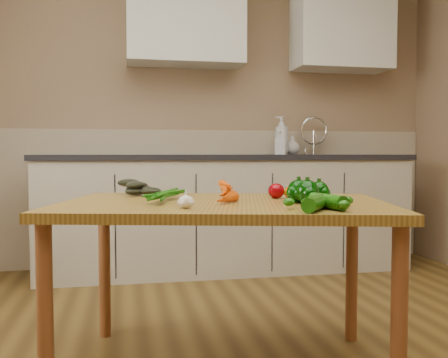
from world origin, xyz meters
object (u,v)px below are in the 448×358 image
leafy_greens (140,185)px  pepper_a (298,191)px  tomato_c (310,193)px  soap_bottle_a (282,135)px  table (224,221)px  garlic_bulb (186,202)px  zucchini_a (328,201)px  pepper_b (319,192)px  soap_bottle_c (292,145)px  zucchini_b (316,203)px  tomato_a (276,191)px  carrot_bunch (207,193)px  pepper_c (307,192)px  soap_bottle_b (280,143)px  tomato_b (291,192)px

leafy_greens → pepper_a: bearing=-38.1°
pepper_a → tomato_c: (0.10, 0.12, -0.02)m
soap_bottle_a → table: bearing=23.9°
leafy_greens → garlic_bulb: bearing=-76.1°
zucchini_a → pepper_b: bearing=74.9°
soap_bottle_c → zucchini_b: size_ratio=0.79×
tomato_a → tomato_c: size_ratio=1.14×
carrot_bunch → pepper_c: size_ratio=2.65×
soap_bottle_b → garlic_bulb: soap_bottle_b is taller
soap_bottle_c → garlic_bulb: (-1.15, -2.16, -0.24)m
soap_bottle_a → soap_bottle_c: (0.11, 0.06, -0.08)m
leafy_greens → pepper_a: 0.79m
pepper_a → zucchini_a: size_ratio=0.52×
pepper_b → tomato_a: bearing=126.0°
soap_bottle_c → tomato_b: 1.99m
garlic_bulb → soap_bottle_c: bearing=62.1°
carrot_bunch → tomato_a: size_ratio=3.40×
tomato_a → zucchini_a: tomato_a is taller
pepper_a → pepper_c: 0.05m
pepper_a → pepper_b: 0.10m
leafy_greens → zucchini_b: bearing=-52.4°
tomato_a → pepper_a: bearing=-81.2°
pepper_b → zucchini_b: bearing=-113.8°
soap_bottle_c → pepper_b: (-0.58, -2.02, -0.22)m
soap_bottle_c → garlic_bulb: bearing=60.8°
carrot_bunch → garlic_bulb: bearing=-101.5°
leafy_greens → tomato_b: (0.65, -0.30, -0.02)m
pepper_c → tomato_c: bearing=65.7°
tomato_b → soap_bottle_a: bearing=73.5°
soap_bottle_b → pepper_a: 2.05m
carrot_bunch → pepper_a: size_ratio=2.68×
soap_bottle_b → soap_bottle_c: size_ratio=1.22×
tomato_a → zucchini_b: (-0.00, -0.48, -0.01)m
soap_bottle_a → soap_bottle_c: soap_bottle_a is taller
soap_bottle_a → carrot_bunch: size_ratio=1.26×
pepper_c → zucchini_a: size_ratio=0.53×
table → tomato_b: size_ratio=23.92×
carrot_bunch → garlic_bulb: carrot_bunch is taller
soap_bottle_a → zucchini_a: soap_bottle_a is taller
leafy_greens → tomato_b: size_ratio=3.04×
soap_bottle_c → carrot_bunch: (-1.03, -1.91, -0.23)m
tomato_a → tomato_c: tomato_a is taller
soap_bottle_b → zucchini_a: 2.26m
table → pepper_a: size_ratio=16.21×
tomato_c → zucchini_a: 0.36m
table → soap_bottle_a: size_ratio=4.80×
soap_bottle_c → tomato_b: size_ratio=2.45×
pepper_c → zucchini_b: (-0.05, -0.22, -0.02)m
soap_bottle_b → leafy_greens: soap_bottle_b is taller
soap_bottle_c → leafy_greens: 2.04m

